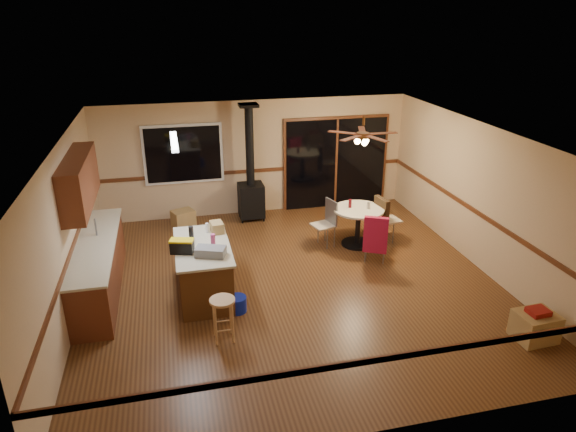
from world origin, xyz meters
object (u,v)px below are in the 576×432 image
object	(u,v)px
dining_table	(358,220)
chair_left	(328,218)
box_under_window	(183,218)
chair_near	(376,235)
blue_bucket	(237,304)
kitchen_island	(204,270)
chair_right	(382,215)
box_corner_a	(535,326)
wood_stove	(251,189)
box_corner_b	(532,331)
toolbox_black	(182,247)
toolbox_grey	(211,252)
bar_stool	(223,319)

from	to	relation	value
dining_table	chair_left	distance (m)	0.61
box_under_window	chair_near	bearing A→B (deg)	-37.71
blue_bucket	kitchen_island	bearing A→B (deg)	124.32
chair_near	chair_right	xyz separation A→B (m)	(0.50, 0.88, 0.00)
dining_table	box_corner_a	world-z (taller)	dining_table
wood_stove	box_corner_b	size ratio (longest dim) A/B	6.68
toolbox_black	box_corner_b	size ratio (longest dim) A/B	0.93
chair_right	box_under_window	size ratio (longest dim) A/B	1.54
toolbox_grey	bar_stool	xyz separation A→B (m)	(0.06, -0.93, -0.64)
wood_stove	chair_left	xyz separation A→B (m)	(1.26, -1.69, -0.14)
bar_stool	chair_right	distance (m)	4.38
blue_bucket	dining_table	bearing A→B (deg)	34.84
toolbox_grey	dining_table	size ratio (longest dim) A/B	0.45
blue_bucket	chair_near	xyz separation A→B (m)	(2.73, 1.02, 0.47)
box_corner_b	kitchen_island	bearing A→B (deg)	151.94
chair_left	chair_right	size ratio (longest dim) A/B	0.74
blue_bucket	toolbox_grey	bearing A→B (deg)	144.59
blue_bucket	chair_right	distance (m)	3.78
chair_left	box_under_window	xyz separation A→B (m)	(-2.78, 1.63, -0.41)
toolbox_black	box_under_window	xyz separation A→B (m)	(0.10, 3.19, -0.82)
chair_right	box_corner_b	size ratio (longest dim) A/B	1.86
blue_bucket	chair_near	distance (m)	2.95
kitchen_island	blue_bucket	distance (m)	0.86
chair_left	box_corner_a	bearing A→B (deg)	-62.11
bar_stool	box_corner_a	world-z (taller)	bar_stool
box_under_window	toolbox_black	bearing A→B (deg)	-91.81
toolbox_grey	chair_near	xyz separation A→B (m)	(3.07, 0.78, -0.37)
bar_stool	blue_bucket	world-z (taller)	bar_stool
bar_stool	toolbox_grey	bearing A→B (deg)	93.53
wood_stove	box_under_window	size ratio (longest dim) A/B	5.56
wood_stove	dining_table	bearing A→B (deg)	-44.43
chair_left	box_corner_a	size ratio (longest dim) A/B	0.93
blue_bucket	box_corner_a	distance (m)	4.43
bar_stool	box_corner_b	world-z (taller)	bar_stool
box_corner_a	box_corner_b	world-z (taller)	box_corner_a
kitchen_island	box_corner_b	xyz separation A→B (m)	(4.48, -2.39, -0.30)
kitchen_island	toolbox_grey	size ratio (longest dim) A/B	3.71
kitchen_island	box_corner_a	world-z (taller)	kitchen_island
chair_left	toolbox_grey	bearing A→B (deg)	-144.25
kitchen_island	toolbox_black	xyz separation A→B (m)	(-0.32, -0.20, 0.54)
blue_bucket	chair_left	distance (m)	2.95
toolbox_grey	box_under_window	size ratio (longest dim) A/B	1.00
wood_stove	chair_left	size ratio (longest dim) A/B	4.89
chair_left	chair_near	world-z (taller)	same
toolbox_black	chair_left	xyz separation A→B (m)	(2.88, 1.56, -0.41)
toolbox_grey	box_corner_b	bearing A→B (deg)	-24.32
kitchen_island	toolbox_black	bearing A→B (deg)	-148.36
wood_stove	toolbox_black	world-z (taller)	wood_stove
wood_stove	toolbox_grey	xyz separation A→B (m)	(-1.20, -3.46, 0.24)
bar_stool	blue_bucket	distance (m)	0.77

